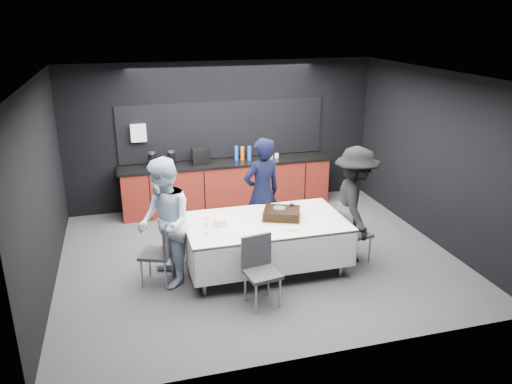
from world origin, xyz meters
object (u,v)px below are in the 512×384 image
party_table (265,229)px  cake_assembly (282,214)px  plate_stack (220,221)px  person_center (262,193)px  champagne_flute (206,223)px  chair_right (351,229)px  person_left (164,223)px  person_right (355,205)px  chair_near (260,265)px  chair_left (161,249)px

party_table → cake_assembly: size_ratio=3.35×
plate_stack → person_center: size_ratio=0.11×
champagne_flute → chair_right: (2.23, 0.11, -0.40)m
person_center → person_left: (-1.63, -0.81, 0.00)m
person_right → party_table: bearing=103.1°
party_table → chair_right: 1.34m
champagne_flute → chair_near: 0.95m
person_center → person_right: bearing=130.1°
chair_right → party_table: bearing=175.3°
chair_left → champagne_flute: bearing=-18.5°
champagne_flute → chair_near: (0.58, -0.63, -0.40)m
chair_near → person_right: bearing=25.7°
party_table → cake_assembly: 0.34m
person_center → person_right: (1.22, -0.82, -0.02)m
plate_stack → person_left: size_ratio=0.11×
cake_assembly → person_right: person_right is taller
champagne_flute → person_left: bearing=159.6°
chair_right → person_center: size_ratio=0.51×
champagne_flute → person_center: 1.48m
chair_right → person_right: size_ratio=0.52×
chair_near → person_left: bearing=143.3°
plate_stack → person_right: size_ratio=0.11×
cake_assembly → champagne_flute: (-1.16, -0.25, 0.09)m
champagne_flute → person_right: size_ratio=0.13×
chair_left → person_right: bearing=-0.1°
chair_left → chair_near: 1.45m
chair_left → person_left: bearing=-0.5°
party_table → person_left: 1.47m
person_center → chair_near: bearing=56.8°
party_table → chair_left: (-1.51, -0.02, -0.11)m
chair_right → chair_left: bearing=178.1°
person_left → chair_right: bearing=81.7°
plate_stack → chair_right: chair_right is taller
chair_near → person_left: (-1.12, 0.84, 0.38)m
person_center → person_right: size_ratio=1.02×
plate_stack → chair_right: (1.99, -0.14, -0.30)m
plate_stack → champagne_flute: 0.36m
chair_left → chair_near: bearing=-35.2°
cake_assembly → person_left: 1.71m
party_table → chair_left: 1.51m
person_left → chair_near: bearing=47.0°
cake_assembly → person_left: (-1.71, -0.05, 0.06)m
chair_left → person_center: 1.91m
party_table → person_center: person_center is taller
cake_assembly → plate_stack: size_ratio=3.57×
chair_left → chair_right: (2.84, -0.09, 0.00)m
plate_stack → champagne_flute: (-0.24, -0.25, 0.11)m
party_table → champagne_flute: (-0.90, -0.22, 0.30)m
chair_right → person_left: bearing=178.1°
plate_stack → person_center: bearing=42.1°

